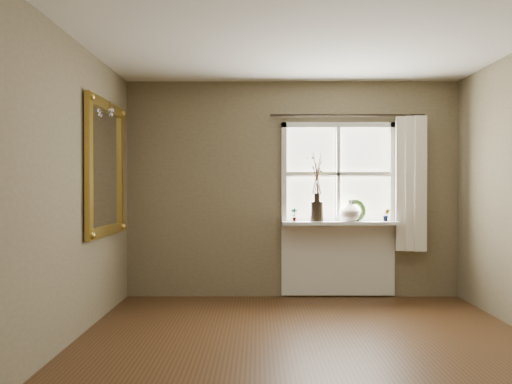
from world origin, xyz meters
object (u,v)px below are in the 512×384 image
at_px(gilt_mirror, 106,168).
at_px(cream_vase, 350,211).
at_px(dark_jug, 317,211).
at_px(wreath, 356,213).

bearing_deg(gilt_mirror, cream_vase, 17.35).
distance_m(dark_jug, gilt_mirror, 2.44).
xyz_separation_m(dark_jug, wreath, (0.47, 0.04, -0.02)).
relative_size(wreath, gilt_mirror, 0.19).
height_order(dark_jug, cream_vase, cream_vase).
height_order(dark_jug, gilt_mirror, gilt_mirror).
relative_size(dark_jug, gilt_mirror, 0.17).
bearing_deg(cream_vase, gilt_mirror, -162.65).
height_order(cream_vase, gilt_mirror, gilt_mirror).
height_order(wreath, gilt_mirror, gilt_mirror).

